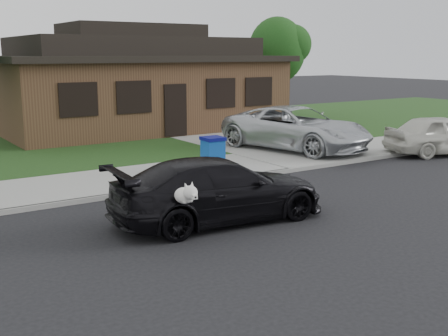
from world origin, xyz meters
TOP-DOWN VIEW (x-y plane):
  - ground at (0.00, 0.00)m, footprint 120.00×120.00m
  - sidewalk at (0.00, 5.00)m, footprint 60.00×3.00m
  - curb at (0.00, 3.50)m, footprint 60.00×0.12m
  - lawn at (0.00, 13.00)m, footprint 60.00×13.00m
  - driveway at (6.00, 10.00)m, footprint 4.50×13.00m
  - sedan at (-0.67, 0.51)m, footprint 4.78×2.44m
  - minivan at (6.10, 5.93)m, footprint 3.69×5.88m
  - white_compact at (10.23, 2.90)m, footprint 4.40×2.92m
  - recycling_bin at (1.74, 4.55)m, footprint 0.62×0.65m
  - house at (4.00, 15.00)m, footprint 12.60×8.60m
  - tree_1 at (12.14, 14.40)m, footprint 3.15×3.00m

SIDE VIEW (x-z plane):
  - ground at x=0.00m, z-range 0.00..0.00m
  - sidewalk at x=0.00m, z-range 0.00..0.12m
  - curb at x=0.00m, z-range 0.00..0.12m
  - lawn at x=0.00m, z-range 0.00..0.13m
  - driveway at x=6.00m, z-range 0.00..0.14m
  - recycling_bin at x=1.74m, z-range 0.13..1.11m
  - sedan at x=-0.67m, z-range 0.00..1.35m
  - white_compact at x=10.23m, z-range 0.00..1.39m
  - minivan at x=6.10m, z-range 0.14..1.65m
  - house at x=4.00m, z-range -0.19..4.46m
  - tree_1 at x=12.14m, z-range 1.09..6.34m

